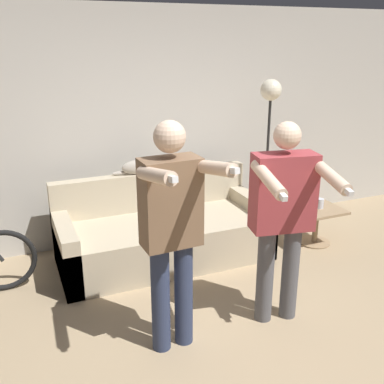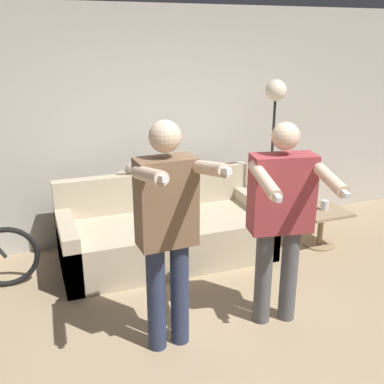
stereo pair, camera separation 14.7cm
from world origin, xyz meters
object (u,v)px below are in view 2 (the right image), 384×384
(person_left, at_px, (168,224))
(cup, at_px, (325,205))
(cat, at_px, (142,166))
(floor_lamp, at_px, (274,115))
(person_right, at_px, (281,212))
(couch, at_px, (166,234))
(side_table, at_px, (321,219))

(person_left, bearing_deg, cup, 23.89)
(cat, bearing_deg, floor_lamp, -13.01)
(floor_lamp, distance_m, cup, 1.15)
(cat, bearing_deg, person_right, -69.96)
(person_right, height_order, cat, person_right)
(couch, height_order, cat, cat)
(person_right, xyz_separation_m, cup, (1.24, 1.07, -0.48))
(couch, height_order, person_left, person_left)
(cat, bearing_deg, person_left, -98.87)
(person_left, height_order, side_table, person_left)
(person_left, distance_m, cat, 1.80)
(cup, bearing_deg, cat, 159.65)
(cat, bearing_deg, couch, -68.70)
(person_left, bearing_deg, cat, 78.66)
(person_right, height_order, cup, person_right)
(floor_lamp, bearing_deg, cup, -37.74)
(couch, xyz_separation_m, side_table, (1.73, -0.32, 0.04))
(side_table, bearing_deg, cat, 159.98)
(couch, height_order, person_right, person_right)
(couch, distance_m, person_right, 1.65)
(side_table, bearing_deg, couch, 169.53)
(couch, height_order, side_table, couch)
(couch, relative_size, cup, 19.77)
(couch, relative_size, person_left, 1.26)
(cat, distance_m, floor_lamp, 1.53)
(person_left, xyz_separation_m, cat, (0.28, 1.77, -0.07))
(person_right, distance_m, cup, 1.71)
(couch, distance_m, cat, 0.77)
(person_left, bearing_deg, person_right, -2.40)
(couch, relative_size, cat, 4.61)
(couch, bearing_deg, person_right, -70.29)
(person_left, relative_size, person_right, 1.04)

